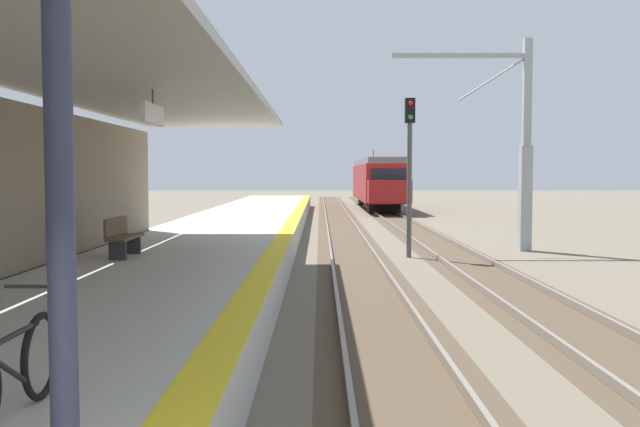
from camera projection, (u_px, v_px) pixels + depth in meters
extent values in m
cube|color=#B7B5AD|center=(196.00, 261.00, 18.12)|extent=(5.00, 80.00, 0.90)
cube|color=yellow|center=(281.00, 244.00, 18.08)|extent=(0.50, 80.00, 0.01)
cube|color=#B2B2AD|center=(95.00, 68.00, 10.37)|extent=(4.40, 24.00, 0.16)
cylinder|color=#2D334C|center=(64.00, 283.00, 3.90)|extent=(0.16, 0.16, 4.27)
cube|color=white|center=(155.00, 114.00, 12.39)|extent=(0.08, 1.40, 0.36)
cylinder|color=#333333|center=(154.00, 97.00, 12.38)|extent=(0.03, 0.03, 0.27)
cube|color=#4C3D2D|center=(355.00, 259.00, 22.12)|extent=(2.34, 120.00, 0.01)
cube|color=slate|center=(333.00, 257.00, 22.12)|extent=(0.08, 120.00, 0.15)
cube|color=slate|center=(378.00, 257.00, 22.12)|extent=(0.08, 120.00, 0.15)
cube|color=#4C3D2D|center=(461.00, 259.00, 22.12)|extent=(2.34, 120.00, 0.01)
cube|color=slate|center=(438.00, 257.00, 22.11)|extent=(0.08, 120.00, 0.15)
cube|color=slate|center=(483.00, 257.00, 22.11)|extent=(0.08, 120.00, 0.15)
cube|color=maroon|center=(378.00, 182.00, 54.16)|extent=(2.90, 18.00, 2.70)
cube|color=slate|center=(379.00, 162.00, 54.07)|extent=(2.67, 18.00, 0.44)
cube|color=black|center=(390.00, 178.00, 45.13)|extent=(2.32, 0.06, 1.21)
cube|color=maroon|center=(391.00, 192.00, 44.40)|extent=(2.78, 1.60, 1.49)
cube|color=black|center=(397.00, 177.00, 54.13)|extent=(0.04, 15.84, 0.86)
cylinder|color=#333333|center=(375.00, 155.00, 57.62)|extent=(0.06, 0.06, 0.90)
cube|color=black|center=(385.00, 208.00, 48.42)|extent=(2.17, 2.20, 0.72)
cube|color=black|center=(373.00, 201.00, 60.10)|extent=(2.17, 2.20, 0.72)
torus|color=black|center=(43.00, 356.00, 5.65)|extent=(0.06, 0.72, 0.72)
cylinder|color=black|center=(12.00, 337.00, 5.08)|extent=(0.04, 0.95, 0.04)
cylinder|color=black|center=(7.00, 367.00, 4.99)|extent=(0.04, 0.79, 0.51)
cylinder|color=#262626|center=(36.00, 286.00, 5.51)|extent=(0.48, 0.03, 0.03)
cylinder|color=#4C4C4C|center=(411.00, 191.00, 22.47)|extent=(0.16, 0.16, 4.40)
cube|color=black|center=(412.00, 111.00, 22.32)|extent=(0.32, 0.24, 0.80)
sphere|color=red|center=(412.00, 103.00, 22.16)|extent=(0.16, 0.16, 0.16)
sphere|color=green|center=(412.00, 117.00, 22.19)|extent=(0.16, 0.16, 0.16)
cube|color=#9EA3A8|center=(527.00, 198.00, 24.45)|extent=(0.40, 0.40, 3.75)
cube|color=#9EA3A8|center=(529.00, 92.00, 24.24)|extent=(0.28, 0.28, 3.75)
cube|color=#9EA3A8|center=(461.00, 56.00, 24.17)|extent=(4.80, 0.16, 0.16)
cylinder|color=#9EA3A8|center=(495.00, 79.00, 24.21)|extent=(2.47, 0.07, 1.60)
cube|color=brown|center=(127.00, 237.00, 15.30)|extent=(0.44, 1.60, 0.06)
cube|color=brown|center=(118.00, 226.00, 15.29)|extent=(0.06, 1.60, 0.40)
cube|color=#333333|center=(119.00, 250.00, 14.71)|extent=(0.36, 0.08, 0.44)
cube|color=#333333|center=(134.00, 244.00, 15.91)|extent=(0.36, 0.08, 0.44)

